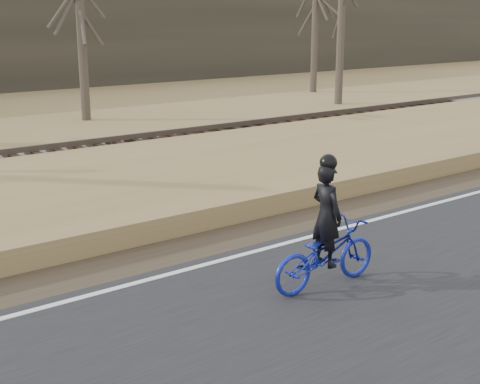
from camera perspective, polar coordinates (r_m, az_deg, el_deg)
ground at (r=11.96m, az=3.68°, el=-5.16°), size 120.00×120.00×0.00m
road at (r=10.33m, az=12.89°, el=-8.67°), size 120.00×6.00×0.06m
edge_line at (r=12.08m, az=3.06°, el=-4.61°), size 120.00×0.12×0.01m
shoulder at (r=12.83m, az=0.17°, el=-3.62°), size 120.00×1.60×0.04m
embankment at (r=15.16m, az=-6.74°, el=-0.02°), size 120.00×5.00×0.44m
ballast at (r=18.45m, az=-12.79°, el=2.41°), size 120.00×3.00×0.45m
railroad at (r=18.39m, az=-12.84°, el=3.34°), size 120.00×2.40×0.29m
cyclist at (r=10.22m, az=7.31°, el=-4.58°), size 1.97×0.74×2.07m
bare_tree_center at (r=27.40m, az=-13.44°, el=14.03°), size 0.36×0.36×7.74m
bare_tree_right at (r=32.08m, az=8.63°, el=14.10°), size 0.36×0.36×7.49m
bare_tree_far_right at (r=37.04m, az=6.45°, el=15.15°), size 0.36×0.36×8.64m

